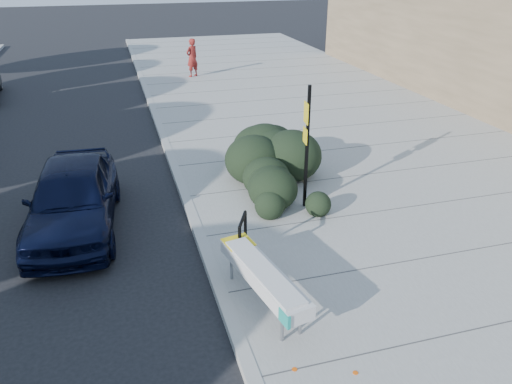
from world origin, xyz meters
TOP-DOWN VIEW (x-y plane):
  - ground at (0.00, 0.00)m, footprint 120.00×120.00m
  - sidewalk_near at (5.60, 5.00)m, footprint 11.20×50.00m
  - curb_near at (0.00, 5.00)m, footprint 0.22×50.00m
  - bench at (0.60, -0.47)m, footprint 0.93×2.44m
  - bike_rack at (0.60, 0.85)m, footprint 0.31×0.61m
  - sign_post at (2.57, 2.75)m, footprint 0.12×0.33m
  - hedge at (2.54, 4.16)m, footprint 2.68×4.23m
  - sedan_navy at (-2.50, 3.42)m, footprint 2.09×4.53m
  - pedestrian at (2.42, 17.12)m, footprint 0.77×0.70m

SIDE VIEW (x-z plane):
  - ground at x=0.00m, z-range 0.00..0.00m
  - sidewalk_near at x=5.60m, z-range 0.00..0.15m
  - curb_near at x=0.00m, z-range 0.00..0.17m
  - bench at x=0.60m, z-range 0.36..1.08m
  - bike_rack at x=0.60m, z-range 0.25..1.21m
  - sedan_navy at x=-2.50m, z-range 0.00..1.50m
  - hedge at x=2.54m, z-range 0.15..1.62m
  - pedestrian at x=2.42m, z-range 0.15..1.93m
  - sign_post at x=2.57m, z-range 0.33..3.17m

